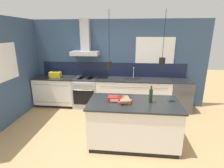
% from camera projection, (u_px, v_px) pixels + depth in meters
% --- Properties ---
extents(ground_plane, '(16.00, 16.00, 0.00)m').
position_uv_depth(ground_plane, '(103.00, 138.00, 3.81)').
color(ground_plane, tan).
rests_on(ground_plane, ground).
extents(wall_back, '(5.60, 2.24, 2.60)m').
position_uv_depth(wall_back, '(111.00, 62.00, 5.35)').
color(wall_back, '#354C6B').
rests_on(wall_back, ground_plane).
extents(wall_left, '(0.08, 3.80, 2.60)m').
position_uv_depth(wall_left, '(11.00, 71.00, 4.35)').
color(wall_left, '#354C6B').
rests_on(wall_left, ground_plane).
extents(counter_run_left, '(1.23, 0.64, 0.91)m').
position_uv_depth(counter_run_left, '(56.00, 91.00, 5.47)').
color(counter_run_left, black).
rests_on(counter_run_left, ground_plane).
extents(counter_run_sink, '(2.16, 0.64, 1.24)m').
position_uv_depth(counter_run_sink, '(133.00, 94.00, 5.23)').
color(counter_run_sink, black).
rests_on(counter_run_sink, ground_plane).
extents(oven_range, '(0.72, 0.66, 0.91)m').
position_uv_depth(oven_range, '(86.00, 92.00, 5.37)').
color(oven_range, '#B5B5BA').
rests_on(oven_range, ground_plane).
extents(dishwasher, '(0.58, 0.65, 0.91)m').
position_uv_depth(dishwasher, '(180.00, 95.00, 5.10)').
color(dishwasher, '#4C4C51').
rests_on(dishwasher, ground_plane).
extents(kitchen_island, '(1.79, 0.94, 0.91)m').
position_uv_depth(kitchen_island, '(133.00, 123.00, 3.54)').
color(kitchen_island, black).
rests_on(kitchen_island, ground_plane).
extents(bottle_on_island, '(0.07, 0.07, 0.34)m').
position_uv_depth(bottle_on_island, '(151.00, 96.00, 3.35)').
color(bottle_on_island, '#193319').
rests_on(bottle_on_island, kitchen_island).
extents(book_stack, '(0.28, 0.35, 0.08)m').
position_uv_depth(book_stack, '(125.00, 100.00, 3.39)').
color(book_stack, '#B2332D').
rests_on(book_stack, kitchen_island).
extents(red_supply_box, '(0.26, 0.18, 0.09)m').
position_uv_depth(red_supply_box, '(115.00, 99.00, 3.45)').
color(red_supply_box, red).
rests_on(red_supply_box, kitchen_island).
extents(yellow_toolbox, '(0.34, 0.18, 0.19)m').
position_uv_depth(yellow_toolbox, '(55.00, 75.00, 5.32)').
color(yellow_toolbox, gold).
rests_on(yellow_toolbox, counter_run_left).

